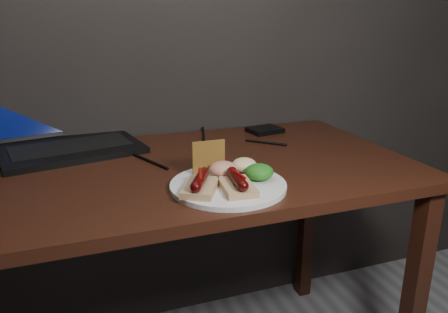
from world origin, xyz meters
name	(u,v)px	position (x,y,z in m)	size (l,w,h in m)	color
desk	(162,198)	(0.00, 1.38, 0.66)	(1.40, 0.70, 0.75)	#38180E
laptop	(65,131)	(-0.24, 1.68, 0.80)	(0.47, 0.44, 0.25)	black
hard_drive	(265,130)	(0.42, 1.63, 0.76)	(0.11, 0.09, 0.02)	black
desk_cables	(146,150)	(-0.01, 1.54, 0.75)	(0.99, 0.43, 0.01)	black
plate	(228,185)	(0.12, 1.18, 0.76)	(0.28, 0.28, 0.01)	silver
bread_sausage_left	(200,184)	(0.05, 1.16, 0.78)	(0.12, 0.13, 0.04)	#E2BD85
bread_sausage_center	(237,183)	(0.13, 1.14, 0.78)	(0.08, 0.12, 0.04)	#E2BD85
crispbread	(209,157)	(0.10, 1.27, 0.80)	(0.09, 0.01, 0.09)	olive
salad_greens	(259,172)	(0.20, 1.18, 0.78)	(0.07, 0.07, 0.04)	#1A5D12
salsa_mound	(223,169)	(0.13, 1.23, 0.78)	(0.07, 0.07, 0.04)	#A81016
coleslaw_mound	(244,165)	(0.19, 1.25, 0.78)	(0.06, 0.06, 0.04)	beige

